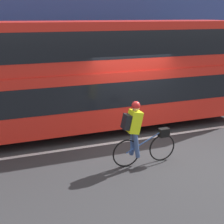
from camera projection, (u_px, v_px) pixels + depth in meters
ground_plane at (139, 142)px, 9.27m from camera, size 80.00×80.00×0.00m
road_center_line at (136, 139)px, 9.48m from camera, size 50.00×0.14×0.01m
sidewalk_curb at (92, 100)px, 13.62m from camera, size 60.00×2.18×0.14m
building_facade at (82, 13)px, 13.65m from camera, size 60.00×0.30×7.38m
bus at (73, 72)px, 9.79m from camera, size 11.47×2.60×3.45m
cyclist_on_bike at (139, 131)px, 7.64m from camera, size 1.72×0.32×1.67m
trash_bin at (32, 95)px, 12.54m from camera, size 0.49×0.49×0.82m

